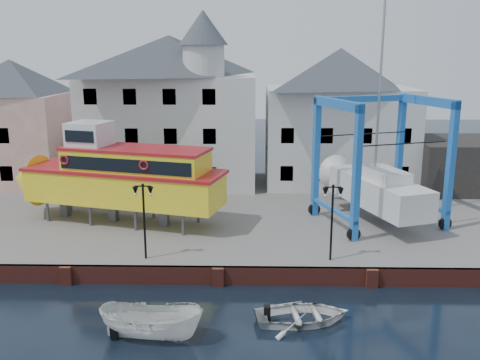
{
  "coord_description": "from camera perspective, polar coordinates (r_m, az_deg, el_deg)",
  "views": [
    {
      "loc": [
        1.7,
        -25.9,
        11.99
      ],
      "look_at": [
        1.0,
        7.0,
        4.0
      ],
      "focal_mm": 40.0,
      "sensor_mm": 36.0,
      "label": 1
    }
  ],
  "objects": [
    {
      "name": "ground",
      "position": [
        28.59,
        -2.35,
        -11.16
      ],
      "size": [
        140.0,
        140.0,
        0.0
      ],
      "primitive_type": "plane",
      "color": "black",
      "rests_on": "ground"
    },
    {
      "name": "building_white_right",
      "position": [
        45.81,
        10.45,
        6.66
      ],
      "size": [
        12.0,
        8.0,
        11.2
      ],
      "color": "silver",
      "rests_on": "hardstanding"
    },
    {
      "name": "building_white_main",
      "position": [
        45.02,
        -7.24,
        7.62
      ],
      "size": [
        14.0,
        8.3,
        14.0
      ],
      "color": "silver",
      "rests_on": "hardstanding"
    },
    {
      "name": "quay_wall",
      "position": [
        28.48,
        -2.34,
        -10.16
      ],
      "size": [
        44.0,
        0.47,
        1.0
      ],
      "color": "maroon",
      "rests_on": "ground"
    },
    {
      "name": "lamp_post_right",
      "position": [
        28.53,
        9.85,
        -2.46
      ],
      "size": [
        1.12,
        0.32,
        4.2
      ],
      "color": "black",
      "rests_on": "hardstanding"
    },
    {
      "name": "motorboat_b",
      "position": [
        25.28,
        6.65,
        -14.77
      ],
      "size": [
        4.68,
        3.63,
        0.89
      ],
      "primitive_type": "imported",
      "rotation": [
        0.0,
        0.0,
        1.71
      ],
      "color": "silver",
      "rests_on": "ground"
    },
    {
      "name": "hardstanding",
      "position": [
        38.69,
        -1.36,
        -3.63
      ],
      "size": [
        44.0,
        22.0,
        1.0
      ],
      "primitive_type": "cube",
      "color": "slate",
      "rests_on": "ground"
    },
    {
      "name": "tour_boat",
      "position": [
        35.67,
        -13.53,
        0.45
      ],
      "size": [
        15.41,
        7.43,
        6.54
      ],
      "rotation": [
        0.0,
        0.0,
        -0.27
      ],
      "color": "#59595E",
      "rests_on": "hardstanding"
    },
    {
      "name": "travel_lift",
      "position": [
        36.49,
        13.81,
        -0.05
      ],
      "size": [
        8.74,
        10.63,
        15.62
      ],
      "rotation": [
        0.0,
        0.0,
        0.34
      ],
      "color": "#1B5FA8",
      "rests_on": "hardstanding"
    },
    {
      "name": "shed_dark",
      "position": [
        47.12,
        22.74,
        1.58
      ],
      "size": [
        8.0,
        7.0,
        4.0
      ],
      "primitive_type": "cube",
      "color": "black",
      "rests_on": "hardstanding"
    },
    {
      "name": "motorboat_a",
      "position": [
        24.1,
        -9.38,
        -16.39
      ],
      "size": [
        4.75,
        2.3,
        1.76
      ],
      "primitive_type": "imported",
      "rotation": [
        0.0,
        0.0,
        1.44
      ],
      "color": "silver",
      "rests_on": "ground"
    },
    {
      "name": "building_pink",
      "position": [
        48.47,
        -22.89,
        5.66
      ],
      "size": [
        8.0,
        7.0,
        10.3
      ],
      "color": "tan",
      "rests_on": "hardstanding"
    },
    {
      "name": "lamp_post_left",
      "position": [
        28.78,
        -10.26,
        -2.34
      ],
      "size": [
        1.12,
        0.32,
        4.2
      ],
      "color": "black",
      "rests_on": "hardstanding"
    }
  ]
}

